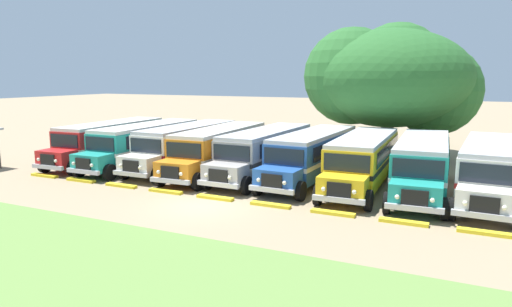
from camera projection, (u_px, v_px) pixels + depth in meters
ground_plane at (202, 206)px, 21.76m from camera, size 220.00×220.00×0.00m
foreground_grass_strip at (55, 275)px, 14.14m from camera, size 80.00×9.62×0.01m
parked_bus_slot_0 at (110, 140)px, 32.98m from camera, size 3.14×10.90×2.82m
parked_bus_slot_1 at (145, 142)px, 31.58m from camera, size 2.80×10.85×2.82m
parked_bus_slot_2 at (187, 144)px, 30.88m from camera, size 2.77×10.85×2.82m
parked_bus_slot_3 at (219, 148)px, 29.26m from camera, size 3.13×10.90×2.82m
parked_bus_slot_4 at (265, 150)px, 28.33m from camera, size 2.80×10.85×2.82m
parked_bus_slot_5 at (313, 153)px, 27.13m from camera, size 3.00×10.88×2.82m
parked_bus_slot_6 at (363, 158)px, 25.51m from camera, size 2.94×10.87×2.82m
parked_bus_slot_7 at (422, 162)px, 24.22m from camera, size 3.13×10.90×2.82m
parked_bus_slot_8 at (489, 167)px, 22.95m from camera, size 3.13×10.90×2.82m
curb_wheelstop_0 at (45, 176)px, 28.02m from camera, size 2.00×0.36×0.15m
curb_wheelstop_1 at (81, 180)px, 26.74m from camera, size 2.00×0.36×0.15m
curb_wheelstop_2 at (121, 186)px, 25.46m from camera, size 2.00×0.36×0.15m
curb_wheelstop_3 at (166, 191)px, 24.17m from camera, size 2.00×0.36×0.15m
curb_wheelstop_4 at (215, 198)px, 22.89m from camera, size 2.00×0.36×0.15m
curb_wheelstop_5 at (270, 205)px, 21.61m from camera, size 2.00×0.36×0.15m
curb_wheelstop_6 at (333, 213)px, 20.32m from camera, size 2.00×0.36×0.15m
curb_wheelstop_7 at (404, 222)px, 19.04m from camera, size 2.00×0.36×0.15m
curb_wheelstop_8 at (484, 233)px, 17.76m from camera, size 2.00×0.36×0.15m
broad_shade_tree at (391, 78)px, 33.97m from camera, size 12.53×12.40×10.32m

